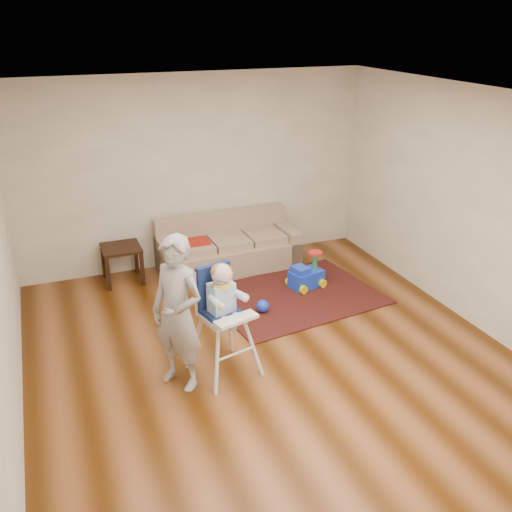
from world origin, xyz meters
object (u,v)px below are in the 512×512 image
object	(u,v)px
side_table	(123,264)
adult	(178,314)
sofa	(229,244)
toy_ball	(263,306)
ride_on_toy	(306,270)
high_chair	(223,322)

from	to	relation	value
side_table	adult	distance (m)	2.64
sofa	toy_ball	distance (m)	1.44
ride_on_toy	side_table	bearing A→B (deg)	140.75
ride_on_toy	adult	xyz separation A→B (m)	(-2.10, -1.49, 0.53)
ride_on_toy	sofa	bearing A→B (deg)	115.03
toy_ball	high_chair	size ratio (longest dim) A/B	0.13
adult	ride_on_toy	bearing A→B (deg)	88.33
side_table	adult	xyz separation A→B (m)	(0.15, -2.58, 0.53)
adult	high_chair	bearing A→B (deg)	57.44
sofa	ride_on_toy	world-z (taller)	sofa
side_table	ride_on_toy	bearing A→B (deg)	-25.97
side_table	ride_on_toy	distance (m)	2.50
adult	side_table	bearing A→B (deg)	146.30
ride_on_toy	adult	world-z (taller)	adult
ride_on_toy	toy_ball	distance (m)	0.94
high_chair	adult	world-z (taller)	adult
high_chair	adult	distance (m)	0.50
sofa	ride_on_toy	bearing A→B (deg)	-53.15
toy_ball	sofa	bearing A→B (deg)	88.24
ride_on_toy	toy_ball	world-z (taller)	ride_on_toy
sofa	high_chair	distance (m)	2.58
sofa	side_table	bearing A→B (deg)	173.61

